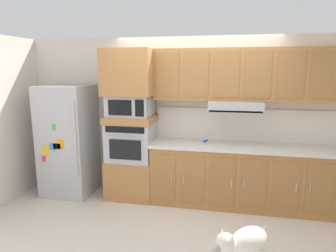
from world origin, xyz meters
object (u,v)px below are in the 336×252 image
at_px(refrigerator, 69,140).
at_px(dog, 244,243).
at_px(built_in_oven, 131,141).
at_px(screwdriver, 206,141).
at_px(microwave, 131,106).

distance_m(refrigerator, dog, 3.17).
bearing_deg(built_in_oven, screwdriver, 5.81).
height_order(microwave, dog, microwave).
distance_m(screwdriver, dog, 1.93).
relative_size(refrigerator, built_in_oven, 2.51).
distance_m(built_in_oven, dog, 2.40).
relative_size(microwave, screwdriver, 3.88).
distance_m(microwave, dog, 2.58).
height_order(screwdriver, dog, screwdriver).
xyz_separation_m(built_in_oven, dog, (1.65, -1.67, -0.49)).
bearing_deg(dog, refrigerator, -74.95).
xyz_separation_m(screwdriver, dog, (0.50, -1.79, -0.53)).
xyz_separation_m(refrigerator, screwdriver, (2.19, 0.18, 0.05)).
xyz_separation_m(microwave, dog, (1.65, -1.67, -1.05)).
height_order(refrigerator, microwave, refrigerator).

